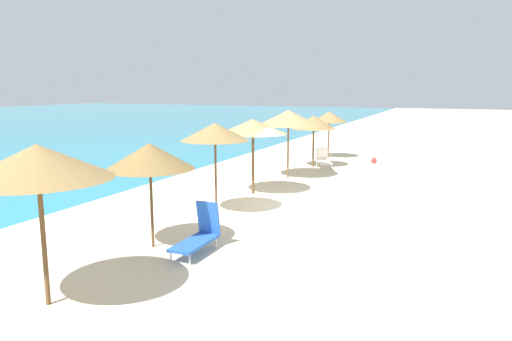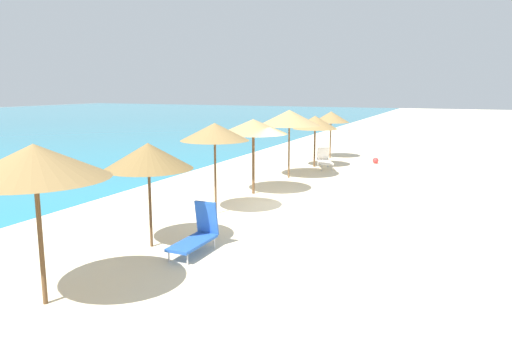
% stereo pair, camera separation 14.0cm
% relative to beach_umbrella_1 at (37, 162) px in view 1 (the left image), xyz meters
% --- Properties ---
extents(ground_plane, '(160.00, 160.00, 0.00)m').
position_rel_beach_umbrella_1_xyz_m(ground_plane, '(8.77, -1.60, -2.64)').
color(ground_plane, beige).
extents(beach_umbrella_1, '(2.61, 2.61, 2.96)m').
position_rel_beach_umbrella_1_xyz_m(beach_umbrella_1, '(0.00, 0.00, 0.00)').
color(beach_umbrella_1, brown).
rests_on(beach_umbrella_1, ground_plane).
extents(beach_umbrella_2, '(2.17, 2.17, 2.60)m').
position_rel_beach_umbrella_1_xyz_m(beach_umbrella_2, '(3.44, 0.14, -0.36)').
color(beach_umbrella_2, brown).
rests_on(beach_umbrella_2, ground_plane).
extents(beach_umbrella_3, '(2.13, 2.13, 2.85)m').
position_rel_beach_umbrella_1_xyz_m(beach_umbrella_3, '(6.86, 0.18, -0.06)').
color(beach_umbrella_3, brown).
rests_on(beach_umbrella_3, ground_plane).
extents(beach_umbrella_4, '(2.51, 2.51, 2.78)m').
position_rel_beach_umbrella_1_xyz_m(beach_umbrella_4, '(9.97, 0.27, -0.14)').
color(beach_umbrella_4, brown).
rests_on(beach_umbrella_4, ground_plane).
extents(beach_umbrella_5, '(2.68, 2.68, 2.97)m').
position_rel_beach_umbrella_1_xyz_m(beach_umbrella_5, '(13.50, 0.16, -0.01)').
color(beach_umbrella_5, brown).
rests_on(beach_umbrella_5, ground_plane).
extents(beach_umbrella_6, '(2.20, 2.20, 2.54)m').
position_rel_beach_umbrella_1_xyz_m(beach_umbrella_6, '(16.78, -0.01, -0.42)').
color(beach_umbrella_6, brown).
rests_on(beach_umbrella_6, ground_plane).
extents(beach_umbrella_7, '(2.01, 2.01, 2.60)m').
position_rel_beach_umbrella_1_xyz_m(beach_umbrella_7, '(20.07, 0.07, -0.34)').
color(beach_umbrella_7, brown).
rests_on(beach_umbrella_7, ground_plane).
extents(lounge_chair_0, '(1.53, 0.58, 1.15)m').
position_rel_beach_umbrella_1_xyz_m(lounge_chair_0, '(3.57, -1.11, -2.21)').
color(lounge_chair_0, blue).
rests_on(lounge_chair_0, ground_plane).
extents(lounge_chair_1, '(1.52, 1.14, 0.98)m').
position_rel_beach_umbrella_1_xyz_m(lounge_chair_1, '(16.47, -0.62, -2.21)').
color(lounge_chair_1, white).
rests_on(lounge_chair_1, ground_plane).
extents(beach_ball, '(0.31, 0.31, 0.31)m').
position_rel_beach_umbrella_1_xyz_m(beach_ball, '(19.09, -2.64, -2.48)').
color(beach_ball, red).
rests_on(beach_ball, ground_plane).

